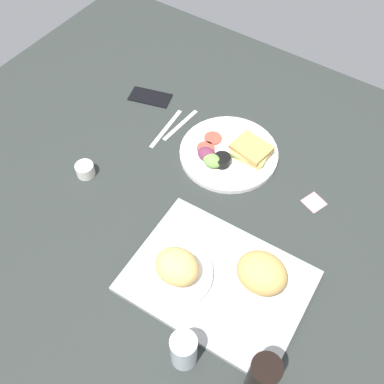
# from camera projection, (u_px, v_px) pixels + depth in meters

# --- Properties ---
(ground_plane) EXTENTS (1.90, 1.50, 0.03)m
(ground_plane) POSITION_uv_depth(u_px,v_px,m) (203.00, 199.00, 1.36)
(ground_plane) COLOR #282D2B
(serving_tray) EXTENTS (0.46, 0.35, 0.02)m
(serving_tray) POSITION_uv_depth(u_px,v_px,m) (218.00, 281.00, 1.18)
(serving_tray) COLOR #9EA0A3
(serving_tray) RESTS_ON ground_plane
(bread_plate_near) EXTENTS (0.20, 0.20, 0.10)m
(bread_plate_near) POSITION_uv_depth(u_px,v_px,m) (262.00, 276.00, 1.14)
(bread_plate_near) COLOR white
(bread_plate_near) RESTS_ON serving_tray
(bread_plate_far) EXTENTS (0.20, 0.20, 0.09)m
(bread_plate_far) POSITION_uv_depth(u_px,v_px,m) (176.00, 269.00, 1.15)
(bread_plate_far) COLOR white
(bread_plate_far) RESTS_ON serving_tray
(plate_with_salad) EXTENTS (0.31, 0.31, 0.05)m
(plate_with_salad) POSITION_uv_depth(u_px,v_px,m) (230.00, 153.00, 1.43)
(plate_with_salad) COLOR white
(plate_with_salad) RESTS_ON ground_plane
(drinking_glass) EXTENTS (0.06, 0.06, 0.11)m
(drinking_glass) POSITION_uv_depth(u_px,v_px,m) (184.00, 350.00, 1.03)
(drinking_glass) COLOR silver
(drinking_glass) RESTS_ON ground_plane
(soda_bottle) EXTENTS (0.06, 0.06, 0.20)m
(soda_bottle) POSITION_uv_depth(u_px,v_px,m) (261.00, 381.00, 0.95)
(soda_bottle) COLOR black
(soda_bottle) RESTS_ON ground_plane
(espresso_cup) EXTENTS (0.06, 0.06, 0.04)m
(espresso_cup) POSITION_uv_depth(u_px,v_px,m) (85.00, 170.00, 1.38)
(espresso_cup) COLOR silver
(espresso_cup) RESTS_ON ground_plane
(fork) EXTENTS (0.03, 0.17, 0.01)m
(fork) POSITION_uv_depth(u_px,v_px,m) (180.00, 125.00, 1.52)
(fork) COLOR #B7B7BC
(fork) RESTS_ON ground_plane
(knife) EXTENTS (0.03, 0.19, 0.01)m
(knife) POSITION_uv_depth(u_px,v_px,m) (166.00, 128.00, 1.51)
(knife) COLOR #B7B7BC
(knife) RESTS_ON ground_plane
(cell_phone) EXTENTS (0.16, 0.11, 0.01)m
(cell_phone) POSITION_uv_depth(u_px,v_px,m) (150.00, 97.00, 1.60)
(cell_phone) COLOR black
(cell_phone) RESTS_ON ground_plane
(sticky_note) EXTENTS (0.07, 0.07, 0.00)m
(sticky_note) POSITION_uv_depth(u_px,v_px,m) (314.00, 202.00, 1.34)
(sticky_note) COLOR pink
(sticky_note) RESTS_ON ground_plane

